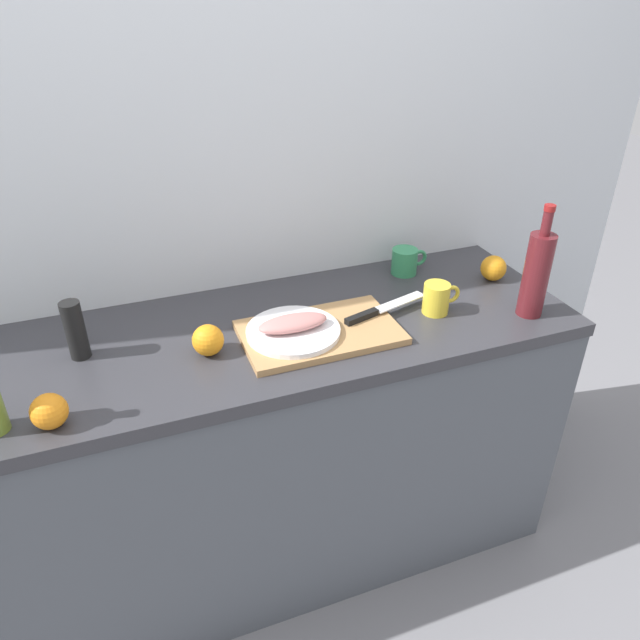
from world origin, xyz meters
name	(u,v)px	position (x,y,z in m)	size (l,w,h in m)	color
ground_plane	(250,552)	(0.00, 0.00, 0.00)	(12.00, 12.00, 0.00)	slate
back_wall	(195,180)	(0.00, 0.33, 1.25)	(3.20, 0.05, 2.50)	silver
kitchen_counter	(241,458)	(0.00, 0.00, 0.45)	(2.00, 0.60, 0.90)	#4C5159
cutting_board	(320,332)	(0.24, -0.08, 0.91)	(0.43, 0.26, 0.02)	tan
white_plate	(293,331)	(0.16, -0.07, 0.93)	(0.26, 0.26, 0.01)	white
fish_fillet	(293,323)	(0.16, -0.07, 0.95)	(0.19, 0.08, 0.04)	tan
chef_knife	(376,311)	(0.42, -0.05, 0.93)	(0.29, 0.11, 0.02)	silver
wine_bottle	(536,273)	(0.86, -0.18, 1.03)	(0.07, 0.07, 0.34)	#59191E
coffee_mug_0	(437,298)	(0.60, -0.08, 0.95)	(0.12, 0.08, 0.09)	yellow
coffee_mug_1	(405,261)	(0.64, 0.19, 0.94)	(0.13, 0.09, 0.09)	#338C59
orange_0	(493,268)	(0.88, 0.05, 0.94)	(0.08, 0.08, 0.08)	orange
orange_1	(208,340)	(-0.07, -0.06, 0.94)	(0.08, 0.08, 0.08)	orange
orange_2	(49,411)	(-0.46, -0.22, 0.94)	(0.08, 0.08, 0.08)	orange
pepper_mill	(75,330)	(-0.39, 0.05, 0.98)	(0.05, 0.05, 0.16)	black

